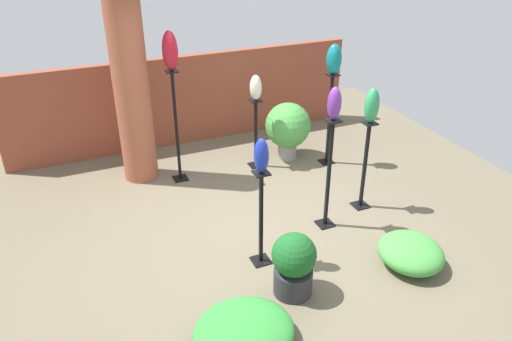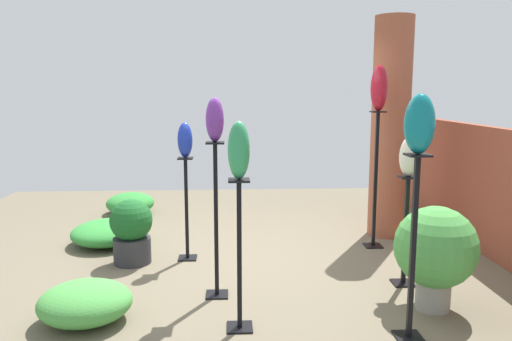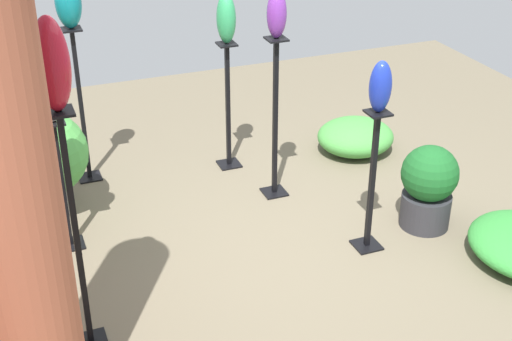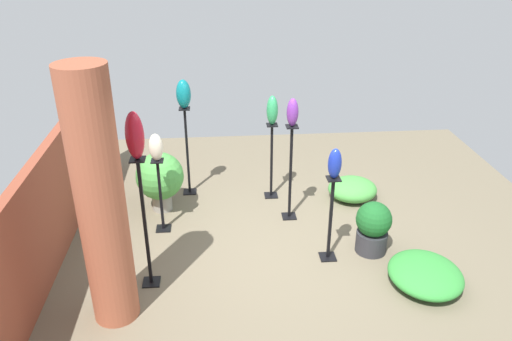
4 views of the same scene
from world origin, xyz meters
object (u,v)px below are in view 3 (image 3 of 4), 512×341
pedestal_ruby (78,245)px  pedestal_jade (228,112)px  pedestal_teal (82,113)px  potted_plant_mid_right (45,156)px  art_vase_ruby (52,64)px  art_vase_jade (226,19)px  art_vase_cobalt (380,87)px  pedestal_cobalt (371,188)px  pedestal_violet (275,126)px  art_vase_teal (68,2)px  art_vase_violet (277,14)px  brick_pillar (13,204)px  art_vase_ivory (49,97)px  pedestal_ivory (63,192)px  potted_plant_front_right (428,186)px

pedestal_ruby → pedestal_jade: (1.97, -1.63, -0.20)m
pedestal_teal → potted_plant_mid_right: size_ratio=1.57×
art_vase_ruby → art_vase_jade: bearing=-39.5°
art_vase_jade → art_vase_cobalt: (-1.66, -0.54, -0.09)m
pedestal_cobalt → potted_plant_mid_right: bearing=57.4°
potted_plant_mid_right → pedestal_jade: bearing=-80.8°
pedestal_violet → art_vase_cobalt: bearing=-161.2°
art_vase_teal → art_vase_violet: 1.69m
pedestal_ruby → art_vase_jade: (1.97, -1.63, 0.65)m
pedestal_cobalt → pedestal_violet: size_ratio=0.81×
pedestal_violet → art_vase_violet: art_vase_violet is taller
pedestal_ruby → potted_plant_mid_right: 1.72m
brick_pillar → art_vase_ivory: brick_pillar is taller
pedestal_teal → pedestal_violet: bearing=-120.8°
pedestal_violet → pedestal_ivory: size_ratio=1.33×
pedestal_ivory → art_vase_ivory: bearing=-90.0°
pedestal_ruby → art_vase_teal: art_vase_teal is taller
pedestal_violet → art_vase_ruby: 2.56m
pedestal_teal → art_vase_ruby: size_ratio=2.68×
art_vase_ruby → pedestal_ruby: bearing=-90.0°
art_vase_ivory → art_vase_jade: bearing=-62.7°
art_vase_jade → art_vase_violet: size_ratio=1.14×
art_vase_teal → art_vase_violet: art_vase_teal is taller
pedestal_ruby → potted_plant_mid_right: size_ratio=1.80×
art_vase_jade → art_vase_violet: art_vase_violet is taller
brick_pillar → art_vase_ruby: size_ratio=5.26×
brick_pillar → art_vase_cobalt: brick_pillar is taller
pedestal_ivory → potted_plant_front_right: 2.80m
pedestal_jade → potted_plant_mid_right: bearing=99.2°
pedestal_ruby → art_vase_ivory: pedestal_ruby is taller
pedestal_violet → art_vase_ruby: (-1.33, 1.82, 1.21)m
pedestal_ruby → pedestal_violet: bearing=-53.7°
art_vase_ruby → art_vase_cobalt: size_ratio=1.39×
pedestal_jade → brick_pillar: bearing=141.9°
pedestal_ruby → pedestal_jade: pedestal_ruby is taller
pedestal_cobalt → pedestal_jade: bearing=17.9°
art_vase_ivory → potted_plant_front_right: 2.92m
pedestal_jade → pedestal_violet: pedestal_violet is taller
art_vase_ruby → brick_pillar: bearing=147.7°
pedestal_cobalt → potted_plant_mid_right: pedestal_cobalt is taller
brick_pillar → pedestal_cobalt: (0.81, -2.47, -0.85)m
pedestal_jade → potted_plant_front_right: size_ratio=1.70×
pedestal_cobalt → art_vase_ivory: bearing=68.4°
pedestal_teal → art_vase_violet: 1.93m
brick_pillar → art_vase_teal: brick_pillar is taller
art_vase_cobalt → potted_plant_mid_right: 2.70m
art_vase_ruby → art_vase_teal: size_ratio=1.22×
pedestal_jade → pedestal_teal: 1.28m
pedestal_cobalt → art_vase_cobalt: size_ratio=3.01×
art_vase_cobalt → art_vase_ruby: bearing=98.4°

